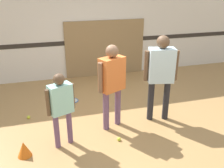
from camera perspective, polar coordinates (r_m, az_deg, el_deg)
The scene contains 11 objects.
ground_plane at distance 5.03m, azimuth 1.82°, elevation -9.04°, with size 16.00×16.00×0.00m, color #A87F4C.
wall_back at distance 7.15m, azimuth -5.23°, elevation 14.14°, with size 16.00×0.07×3.20m.
wall_panel at distance 7.35m, azimuth -1.54°, elevation 8.15°, with size 2.33×0.05×1.61m.
person_instructor at distance 4.51m, azimuth 0.00°, elevation 1.30°, with size 0.57×0.42×1.62m.
person_student_left at distance 4.13m, azimuth -11.60°, elevation -4.21°, with size 0.47×0.32×1.31m.
person_student_right at distance 4.84m, azimuth 11.10°, elevation 3.22°, with size 0.64×0.36×1.72m.
racket_spare_on_floor at distance 5.97m, azimuth -9.18°, elevation -3.84°, with size 0.52×0.37×0.03m.
tennis_ball_near_instructor at distance 4.54m, azimuth 1.59°, elevation -12.47°, with size 0.07×0.07×0.07m, color #CCE038.
tennis_ball_by_spare_racket at distance 6.05m, azimuth -10.77°, elevation -3.34°, with size 0.07×0.07×0.07m, color #CCE038.
tennis_ball_stray_left at distance 5.46m, azimuth -18.53°, elevation -7.20°, with size 0.07×0.07×0.07m, color #CCE038.
training_cone at distance 4.38m, azimuth -19.47°, elevation -13.85°, with size 0.23×0.23×0.26m.
Camera 1 is at (-1.33, -4.07, 2.64)m, focal length 40.00 mm.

